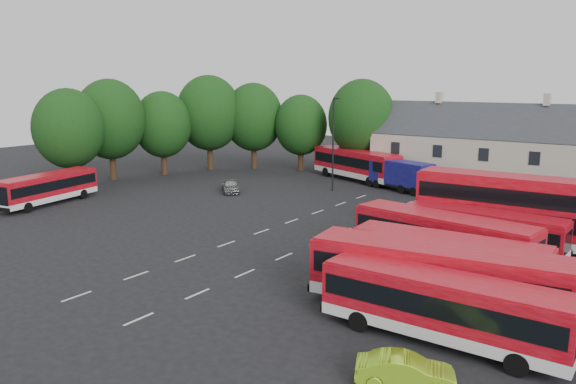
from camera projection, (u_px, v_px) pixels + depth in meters
name	position (u px, v px, depth m)	size (l,w,h in m)	color
ground	(245.00, 238.00, 41.10)	(140.00, 140.00, 0.00)	black
lane_markings	(288.00, 237.00, 41.27)	(5.15, 33.80, 0.01)	beige
treeline	(214.00, 120.00, 67.05)	(29.92, 32.59, 12.01)	black
terrace_houses	(542.00, 156.00, 56.38)	(35.70, 7.13, 10.06)	beige
bus_row_a	(442.00, 303.00, 24.34)	(10.78, 2.53, 3.05)	silver
bus_row_b	(436.00, 274.00, 27.19)	(12.50, 4.40, 3.46)	silver
bus_row_c	(448.00, 257.00, 30.68)	(10.72, 3.01, 3.00)	silver
bus_row_d	(443.00, 235.00, 34.52)	(11.68, 4.21, 3.23)	silver
bus_row_e	(483.00, 228.00, 36.93)	(10.40, 2.86, 2.91)	silver
bus_dd_south	(507.00, 206.00, 38.52)	(12.22, 3.22, 4.97)	silver
bus_dd_north	(549.00, 205.00, 41.14)	(10.28, 3.70, 4.12)	silver
bus_west	(48.00, 186.00, 51.79)	(4.05, 10.34, 2.85)	silver
bus_north	(356.00, 162.00, 64.29)	(12.44, 7.01, 3.46)	silver
box_truck	(402.00, 174.00, 58.09)	(7.52, 4.45, 3.14)	black
silver_car	(230.00, 186.00, 57.62)	(1.59, 3.94, 1.34)	#9B9EA2
lime_car	(405.00, 371.00, 21.03)	(1.30, 3.72, 1.23)	#96D320
lamppost	(333.00, 142.00, 57.54)	(0.66, 0.28, 9.60)	black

